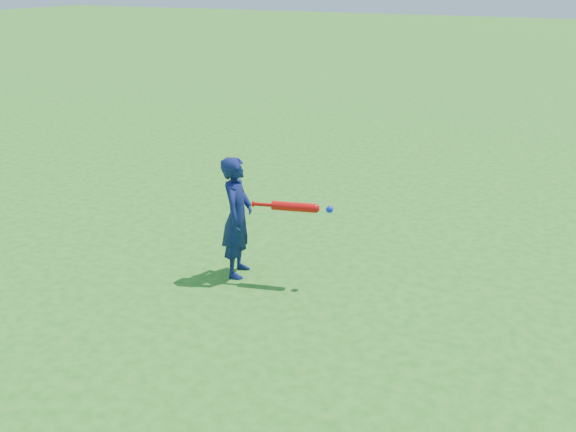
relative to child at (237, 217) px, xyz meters
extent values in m
plane|color=#24711B|center=(0.72, 0.26, -0.60)|extent=(80.00, 80.00, 0.00)
imported|color=#10194C|center=(0.00, 0.00, 0.00)|extent=(0.38, 0.49, 1.20)
cylinder|color=red|center=(0.18, -0.01, 0.17)|extent=(0.03, 0.06, 0.06)
cylinder|color=red|center=(0.28, 0.02, 0.17)|extent=(0.20, 0.08, 0.03)
cylinder|color=red|center=(0.56, 0.09, 0.17)|extent=(0.42, 0.18, 0.09)
sphere|color=red|center=(0.76, 0.13, 0.17)|extent=(0.09, 0.09, 0.09)
sphere|color=#0D22E9|center=(0.89, 0.17, 0.17)|extent=(0.07, 0.07, 0.07)
camera|label=1|loc=(2.93, -4.97, 2.22)|focal=40.00mm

